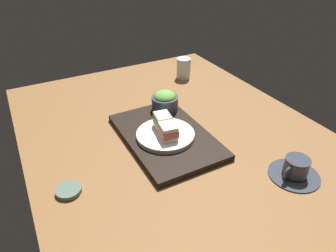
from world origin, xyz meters
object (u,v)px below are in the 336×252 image
at_px(sandwich_plate, 165,135).
at_px(sandwich_far, 168,131).
at_px(coffee_cup, 295,169).
at_px(salad_bowl, 165,101).
at_px(sandwich_near, 163,121).
at_px(small_sauce_dish, 69,190).
at_px(drinking_glass, 184,68).

xyz_separation_m(sandwich_plate, sandwich_far, (0.03, -0.01, 0.03)).
distance_m(sandwich_plate, coffee_cup, 0.41).
bearing_deg(salad_bowl, sandwich_far, -24.98).
height_order(sandwich_near, sandwich_far, sandwich_near).
relative_size(sandwich_far, small_sauce_dish, 0.98).
height_order(sandwich_plate, salad_bowl, salad_bowl).
bearing_deg(sandwich_far, small_sauce_dish, -81.21).
height_order(sandwich_plate, drinking_glass, drinking_glass).
xyz_separation_m(sandwich_plate, sandwich_near, (-0.03, 0.01, 0.03)).
bearing_deg(drinking_glass, sandwich_plate, -37.19).
relative_size(sandwich_plate, drinking_glass, 2.02).
bearing_deg(small_sauce_dish, sandwich_near, 107.58).
xyz_separation_m(coffee_cup, small_sauce_dish, (-0.25, -0.60, -0.02)).
bearing_deg(coffee_cup, salad_bowl, -160.95).
bearing_deg(small_sauce_dish, sandwich_plate, 103.34).
distance_m(sandwich_near, small_sauce_dish, 0.37).
relative_size(salad_bowl, drinking_glass, 1.04).
xyz_separation_m(salad_bowl, small_sauce_dish, (0.24, -0.43, -0.05)).
xyz_separation_m(sandwich_far, salad_bowl, (-0.19, 0.09, -0.00)).
bearing_deg(sandwich_plate, drinking_glass, 142.81).
bearing_deg(sandwich_far, sandwich_near, 169.19).
height_order(sandwich_near, drinking_glass, drinking_glass).
distance_m(salad_bowl, coffee_cup, 0.52).
relative_size(sandwich_far, coffee_cup, 0.47).
bearing_deg(salad_bowl, sandwich_near, -30.42).
xyz_separation_m(sandwich_near, small_sauce_dish, (0.11, -0.35, -0.06)).
distance_m(sandwich_near, sandwich_far, 0.06).
distance_m(sandwich_plate, small_sauce_dish, 0.35).
distance_m(sandwich_far, drinking_glass, 0.56).
bearing_deg(sandwich_near, salad_bowl, 149.58).
xyz_separation_m(salad_bowl, drinking_glass, (-0.27, 0.24, -0.01)).
bearing_deg(salad_bowl, small_sauce_dish, -60.34).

